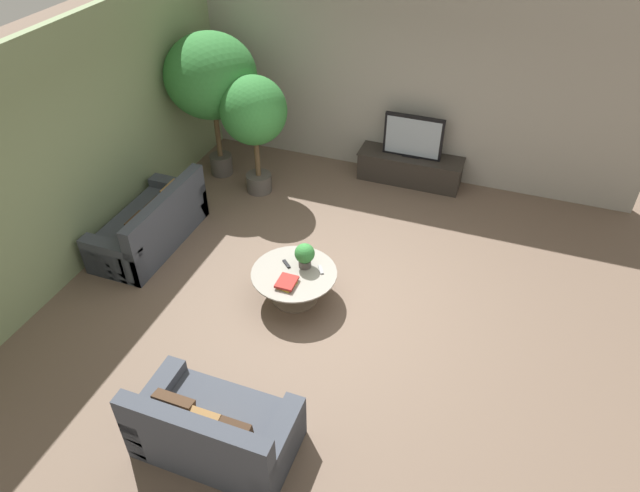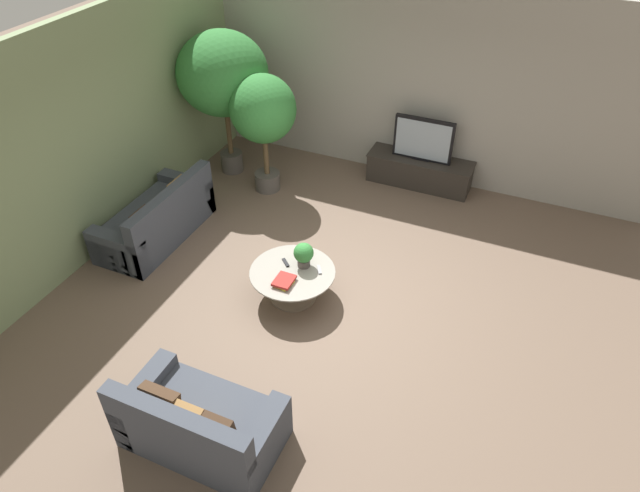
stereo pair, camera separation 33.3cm
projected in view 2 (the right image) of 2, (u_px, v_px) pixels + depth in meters
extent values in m
plane|color=brown|center=(327.00, 291.00, 7.22)|extent=(24.00, 24.00, 0.00)
cube|color=#A39E93|center=(413.00, 85.00, 8.64)|extent=(7.40, 0.12, 3.00)
cube|color=gray|center=(106.00, 129.00, 7.47)|extent=(0.12, 7.40, 3.00)
cube|color=#2D2823|center=(419.00, 171.00, 9.09)|extent=(1.62, 0.48, 0.46)
cube|color=#2D2823|center=(421.00, 159.00, 8.95)|extent=(1.66, 0.50, 0.02)
cube|color=black|center=(423.00, 139.00, 8.73)|extent=(0.92, 0.08, 0.68)
cube|color=#99A8B7|center=(423.00, 140.00, 8.70)|extent=(0.85, 0.00, 0.61)
cube|color=black|center=(421.00, 158.00, 8.94)|extent=(0.28, 0.13, 0.02)
cylinder|color=#756656|center=(293.00, 296.00, 7.14)|extent=(0.57, 0.57, 0.02)
cylinder|color=#756656|center=(293.00, 285.00, 7.03)|extent=(0.10, 0.10, 0.39)
cylinder|color=gray|center=(292.00, 272.00, 6.90)|extent=(1.04, 1.04, 0.02)
cube|color=#3D424C|center=(156.00, 224.00, 8.01)|extent=(0.84, 1.77, 0.42)
cube|color=#3D424C|center=(171.00, 204.00, 7.64)|extent=(0.16, 1.77, 0.42)
cube|color=#3D424C|center=(187.00, 192.00, 8.54)|extent=(0.84, 0.20, 0.54)
cube|color=#3D424C|center=(118.00, 252.00, 7.41)|extent=(0.84, 0.20, 0.54)
cube|color=olive|center=(178.00, 190.00, 8.01)|extent=(0.14, 0.35, 0.33)
cube|color=#422D1E|center=(162.00, 206.00, 7.73)|extent=(0.13, 0.32, 0.29)
cube|color=#422D1E|center=(144.00, 221.00, 7.45)|extent=(0.17, 0.33, 0.31)
cube|color=#3D424C|center=(204.00, 425.00, 5.44)|extent=(1.48, 0.84, 0.42)
cube|color=#3D424C|center=(176.00, 428.00, 4.93)|extent=(1.48, 0.16, 0.42)
cube|color=#3D424C|center=(262.00, 446.00, 5.20)|extent=(0.20, 0.84, 0.54)
cube|color=#3D424C|center=(147.00, 399.00, 5.60)|extent=(0.20, 0.84, 0.54)
cube|color=#422D1E|center=(215.00, 428.00, 4.98)|extent=(0.36, 0.16, 0.34)
cube|color=olive|center=(187.00, 417.00, 5.07)|extent=(0.37, 0.17, 0.34)
cube|color=#422D1E|center=(160.00, 405.00, 5.16)|extent=(0.39, 0.19, 0.36)
cylinder|color=#514C47|center=(232.00, 161.00, 9.48)|extent=(0.36, 0.36, 0.33)
cylinder|color=brown|center=(229.00, 133.00, 9.16)|extent=(0.08, 0.08, 0.71)
ellipsoid|color=#337F38|center=(222.00, 73.00, 8.55)|extent=(1.39, 1.39, 1.27)
cylinder|color=#514C47|center=(268.00, 181.00, 9.04)|extent=(0.40, 0.40, 0.28)
cylinder|color=brown|center=(266.00, 157.00, 8.78)|extent=(0.08, 0.08, 0.57)
ellipsoid|color=#337F38|center=(263.00, 109.00, 8.29)|extent=(0.98, 0.98, 1.01)
cylinder|color=#514C47|center=(304.00, 263.00, 6.95)|extent=(0.16, 0.16, 0.10)
sphere|color=#337F38|center=(304.00, 253.00, 6.85)|extent=(0.25, 0.25, 0.25)
cube|color=gold|center=(284.00, 283.00, 6.70)|extent=(0.21, 0.23, 0.03)
cube|color=#A32823|center=(284.00, 281.00, 6.70)|extent=(0.22, 0.27, 0.03)
cube|color=black|center=(286.00, 263.00, 7.01)|extent=(0.14, 0.14, 0.02)
cube|color=gray|center=(319.00, 270.00, 6.90)|extent=(0.12, 0.16, 0.02)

